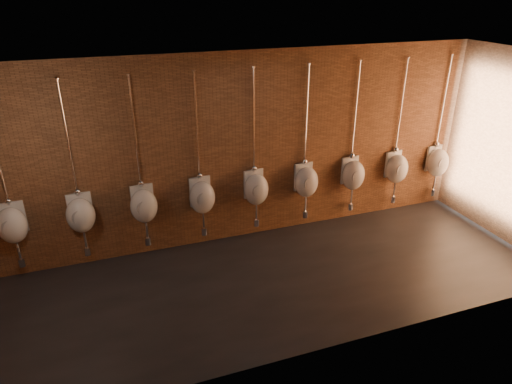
% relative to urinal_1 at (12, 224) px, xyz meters
% --- Properties ---
extents(ground, '(8.50, 8.50, 0.00)m').
position_rel_urinal_1_xyz_m(ground, '(3.57, -1.35, -0.94)').
color(ground, black).
rests_on(ground, ground).
extents(room_shell, '(8.54, 3.04, 3.22)m').
position_rel_urinal_1_xyz_m(room_shell, '(3.57, -1.35, 1.07)').
color(room_shell, black).
rests_on(room_shell, ground).
extents(urinal_1, '(0.48, 0.43, 2.72)m').
position_rel_urinal_1_xyz_m(urinal_1, '(0.00, 0.00, 0.00)').
color(urinal_1, silver).
rests_on(urinal_1, ground).
extents(urinal_2, '(0.48, 0.43, 2.72)m').
position_rel_urinal_1_xyz_m(urinal_2, '(0.94, 0.00, 0.00)').
color(urinal_2, silver).
rests_on(urinal_2, ground).
extents(urinal_3, '(0.48, 0.43, 2.72)m').
position_rel_urinal_1_xyz_m(urinal_3, '(1.87, 0.00, 0.00)').
color(urinal_3, silver).
rests_on(urinal_3, ground).
extents(urinal_4, '(0.48, 0.43, 2.72)m').
position_rel_urinal_1_xyz_m(urinal_4, '(2.81, 0.00, 0.00)').
color(urinal_4, silver).
rests_on(urinal_4, ground).
extents(urinal_5, '(0.48, 0.43, 2.72)m').
position_rel_urinal_1_xyz_m(urinal_5, '(3.75, 0.00, 0.00)').
color(urinal_5, silver).
rests_on(urinal_5, ground).
extents(urinal_6, '(0.48, 0.43, 2.72)m').
position_rel_urinal_1_xyz_m(urinal_6, '(4.69, 0.00, 0.00)').
color(urinal_6, silver).
rests_on(urinal_6, ground).
extents(urinal_7, '(0.48, 0.43, 2.72)m').
position_rel_urinal_1_xyz_m(urinal_7, '(5.62, 0.00, 0.00)').
color(urinal_7, silver).
rests_on(urinal_7, ground).
extents(urinal_8, '(0.48, 0.43, 2.72)m').
position_rel_urinal_1_xyz_m(urinal_8, '(6.56, 0.00, 0.00)').
color(urinal_8, silver).
rests_on(urinal_8, ground).
extents(urinal_9, '(0.48, 0.43, 2.72)m').
position_rel_urinal_1_xyz_m(urinal_9, '(7.50, 0.00, 0.00)').
color(urinal_9, silver).
rests_on(urinal_9, ground).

